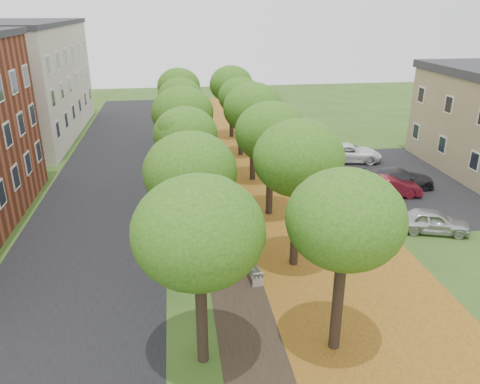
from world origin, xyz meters
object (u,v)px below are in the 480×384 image
object	(u,v)px
car_silver	(433,221)
car_red	(390,187)
bench	(251,268)
car_white	(349,153)
car_grey	(399,179)

from	to	relation	value
car_silver	car_red	world-z (taller)	car_silver
bench	car_white	world-z (taller)	car_white
car_silver	car_red	size ratio (longest dim) A/B	0.99
car_red	car_white	distance (m)	7.50
car_red	car_grey	bearing A→B (deg)	-38.21
car_red	car_white	size ratio (longest dim) A/B	0.78
car_grey	car_silver	bearing A→B (deg)	169.71
car_red	car_white	world-z (taller)	car_white
car_grey	car_white	distance (m)	6.38
car_silver	car_grey	distance (m)	6.66
bench	car_red	size ratio (longest dim) A/B	0.49
car_silver	car_red	bearing A→B (deg)	17.92
car_red	car_white	bearing A→B (deg)	5.99
car_red	bench	bearing A→B (deg)	134.44
car_silver	car_grey	world-z (taller)	car_grey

